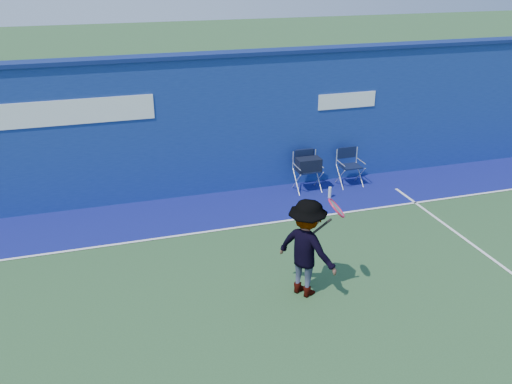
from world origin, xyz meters
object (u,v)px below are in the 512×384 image
object	(u,v)px
directors_chair_right	(350,174)
tennis_player	(307,248)
directors_chair_left	(307,174)
water_bottle	(330,192)

from	to	relation	value
directors_chair_right	tennis_player	bearing A→B (deg)	-124.48
directors_chair_left	directors_chair_right	bearing A→B (deg)	0.54
tennis_player	directors_chair_left	bearing A→B (deg)	67.73
water_bottle	tennis_player	bearing A→B (deg)	-119.96
water_bottle	directors_chair_right	bearing A→B (deg)	36.73
directors_chair_left	tennis_player	distance (m)	4.12
directors_chair_left	directors_chair_right	size ratio (longest dim) A/B	1.07
directors_chair_right	tennis_player	world-z (taller)	tennis_player
directors_chair_left	directors_chair_right	xyz separation A→B (m)	(1.06, 0.01, -0.12)
directors_chair_left	directors_chair_right	world-z (taller)	directors_chair_left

